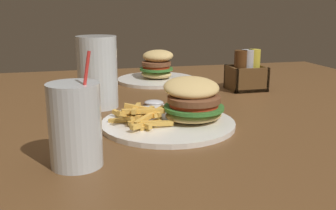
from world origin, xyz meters
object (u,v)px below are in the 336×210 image
at_px(beer_glass, 98,74).
at_px(meal_plate_far, 157,71).
at_px(condiment_caddy, 246,74).
at_px(meal_plate_near, 180,111).
at_px(juice_glass, 75,128).
at_px(spoon, 157,103).

height_order(beer_glass, meal_plate_far, beer_glass).
distance_m(meal_plate_far, condiment_caddy, 0.30).
xyz_separation_m(meal_plate_near, juice_glass, (-0.21, -0.16, 0.03)).
bearing_deg(spoon, meal_plate_near, 114.59).
xyz_separation_m(juice_glass, spoon, (0.20, 0.33, -0.06)).
distance_m(juice_glass, meal_plate_far, 0.69).
height_order(meal_plate_near, juice_glass, juice_glass).
bearing_deg(meal_plate_far, spoon, -102.09).
relative_size(beer_glass, condiment_caddy, 1.47).
bearing_deg(condiment_caddy, spoon, -158.38).
relative_size(beer_glass, juice_glass, 0.96).
distance_m(meal_plate_near, condiment_caddy, 0.40).
bearing_deg(spoon, beer_glass, 13.49).
bearing_deg(juice_glass, meal_plate_near, 37.43).
relative_size(juice_glass, meal_plate_far, 0.71).
bearing_deg(condiment_caddy, juice_glass, -137.68).
distance_m(meal_plate_near, spoon, 0.17).
bearing_deg(beer_glass, spoon, -7.98).
xyz_separation_m(meal_plate_near, condiment_caddy, (0.28, 0.29, 0.02)).
relative_size(meal_plate_far, condiment_caddy, 2.16).
distance_m(beer_glass, meal_plate_far, 0.36).
relative_size(beer_glass, spoon, 1.13).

